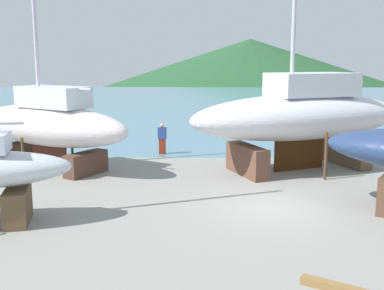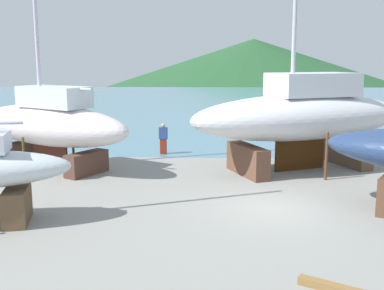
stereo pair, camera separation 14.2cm
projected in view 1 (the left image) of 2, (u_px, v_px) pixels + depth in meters
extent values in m
plane|color=gray|center=(284.00, 233.00, 14.23)|extent=(43.89, 43.89, 0.00)
cube|color=teal|center=(226.00, 103.00, 56.30)|extent=(169.51, 63.62, 0.01)
cone|color=#24512C|center=(250.00, 75.00, 157.51)|extent=(146.16, 146.16, 23.40)
cube|color=#4E3327|center=(16.00, 153.00, 23.83)|extent=(1.70, 2.23, 1.03)
cube|color=brown|center=(86.00, 164.00, 21.32)|extent=(1.70, 2.23, 1.03)
cylinder|color=#4F411F|center=(23.00, 156.00, 21.27)|extent=(0.12, 0.12, 1.70)
cylinder|color=#433821|center=(72.00, 146.00, 23.76)|extent=(0.12, 0.12, 1.70)
ellipsoid|color=silver|center=(48.00, 125.00, 22.30)|extent=(9.67, 7.20, 1.93)
cube|color=#452016|center=(49.00, 159.00, 22.59)|extent=(2.03, 1.24, 1.35)
cube|color=silver|center=(53.00, 97.00, 21.80)|extent=(3.81, 3.15, 0.96)
cylinder|color=silver|center=(64.00, 88.00, 21.35)|extent=(2.97, 1.81, 0.12)
cube|color=brown|center=(247.00, 160.00, 21.31)|extent=(1.79, 2.97, 1.34)
cube|color=brown|center=(346.00, 152.00, 23.27)|extent=(1.79, 2.97, 1.34)
cylinder|color=brown|center=(326.00, 156.00, 20.37)|extent=(0.12, 0.12, 2.09)
cylinder|color=brown|center=(277.00, 141.00, 24.07)|extent=(0.12, 0.12, 2.09)
ellipsoid|color=silver|center=(300.00, 117.00, 21.96)|extent=(11.54, 7.65, 2.13)
cube|color=#43230B|center=(299.00, 155.00, 22.28)|extent=(2.46, 1.10, 1.49)
cube|color=white|center=(312.00, 84.00, 21.89)|extent=(4.50, 3.57, 1.06)
cylinder|color=silver|center=(327.00, 76.00, 22.12)|extent=(3.59, 1.62, 0.13)
cube|color=brown|center=(17.00, 205.00, 15.07)|extent=(1.09, 1.87, 1.12)
cube|color=maroon|center=(162.00, 147.00, 26.01)|extent=(0.36, 0.24, 0.83)
cube|color=navy|center=(162.00, 133.00, 25.87)|extent=(0.46, 0.29, 0.65)
sphere|color=tan|center=(162.00, 125.00, 25.80)|extent=(0.22, 0.22, 0.22)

